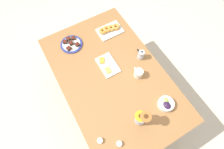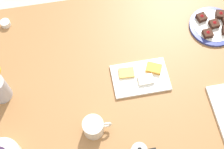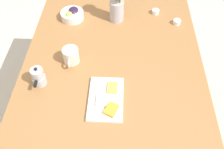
% 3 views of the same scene
% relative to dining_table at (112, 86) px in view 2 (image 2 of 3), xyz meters
% --- Properties ---
extents(ground_plane, '(6.00, 6.00, 0.00)m').
position_rel_dining_table_xyz_m(ground_plane, '(0.00, 0.00, -0.65)').
color(ground_plane, beige).
extents(dining_table, '(1.60, 1.00, 0.74)m').
position_rel_dining_table_xyz_m(dining_table, '(0.00, 0.00, 0.00)').
color(dining_table, '#9E6B3D').
rests_on(dining_table, ground_plane).
extents(coffee_mug, '(0.12, 0.09, 0.09)m').
position_rel_dining_table_xyz_m(coffee_mug, '(-0.12, -0.23, 0.13)').
color(coffee_mug, silver).
rests_on(coffee_mug, dining_table).
extents(cheese_platter, '(0.26, 0.17, 0.03)m').
position_rel_dining_table_xyz_m(cheese_platter, '(0.13, -0.02, 0.10)').
color(cheese_platter, white).
rests_on(cheese_platter, dining_table).
extents(jam_cup_honey, '(0.05, 0.05, 0.03)m').
position_rel_dining_table_xyz_m(jam_cup_honey, '(-0.48, 0.39, 0.10)').
color(jam_cup_honey, white).
rests_on(jam_cup_honey, dining_table).
extents(dessert_plate, '(0.24, 0.24, 0.05)m').
position_rel_dining_table_xyz_m(dessert_plate, '(0.56, 0.19, 0.10)').
color(dessert_plate, navy).
rests_on(dessert_plate, dining_table).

